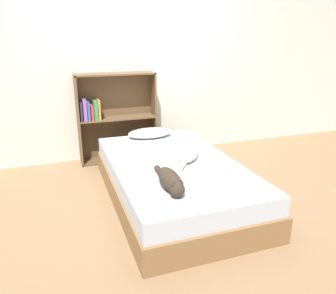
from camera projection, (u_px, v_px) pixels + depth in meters
ground_plane at (173, 198)px, 3.33m from camera, size 8.00×8.00×0.00m
wall_back at (134, 62)px, 4.23m from camera, size 8.00×0.06×2.50m
bed at (173, 180)px, 3.26m from camera, size 1.20×2.07×0.40m
pillow at (150, 133)px, 3.95m from camera, size 0.54×0.29×0.11m
cat_light at (189, 154)px, 3.21m from camera, size 0.38×0.42×0.14m
cat_dark at (170, 180)px, 2.61m from camera, size 0.16×0.62×0.15m
bookshelf at (113, 116)px, 4.22m from camera, size 0.99×0.26×1.13m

